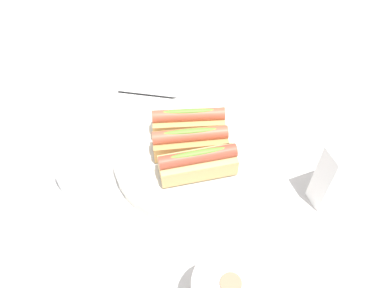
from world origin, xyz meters
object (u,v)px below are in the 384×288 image
object	(u,v)px
hotdog_side	(196,163)
napkin_box	(346,173)
serving_bowl	(192,155)
hotdog_front	(189,122)
chopstick_near	(162,96)
water_glass	(74,172)
hotdog_back	(192,142)

from	to	relation	value
hotdog_side	napkin_box	xyz separation A→B (m)	(-0.26, 0.10, 0.01)
serving_bowl	hotdog_front	xyz separation A→B (m)	(-0.01, -0.05, 0.04)
hotdog_front	chopstick_near	bearing A→B (deg)	-79.73
water_glass	hotdog_back	bearing A→B (deg)	178.77
water_glass	napkin_box	size ratio (longest dim) A/B	0.60
serving_bowl	hotdog_back	world-z (taller)	hotdog_back
hotdog_front	hotdog_back	world-z (taller)	same
hotdog_front	hotdog_back	size ratio (longest dim) A/B	1.01
water_glass	chopstick_near	world-z (taller)	water_glass
water_glass	chopstick_near	bearing A→B (deg)	-137.49
hotdog_back	hotdog_side	xyz separation A→B (m)	(0.01, 0.05, 0.00)
water_glass	napkin_box	distance (m)	0.52
hotdog_side	napkin_box	size ratio (longest dim) A/B	1.02
hotdog_front	chopstick_near	distance (m)	0.17
hotdog_side	chopstick_near	world-z (taller)	hotdog_side
hotdog_front	hotdog_side	xyz separation A→B (m)	(0.02, 0.11, 0.00)
hotdog_back	napkin_box	bearing A→B (deg)	147.95
hotdog_back	chopstick_near	size ratio (longest dim) A/B	0.71
hotdog_front	hotdog_side	world-z (taller)	same
serving_bowl	hotdog_side	size ratio (longest dim) A/B	2.12
hotdog_back	chopstick_near	bearing A→B (deg)	-84.50
hotdog_back	hotdog_side	bearing A→B (deg)	81.91
serving_bowl	water_glass	size ratio (longest dim) A/B	3.58
hotdog_front	water_glass	xyz separation A→B (m)	(0.25, 0.05, -0.02)
napkin_box	serving_bowl	bearing A→B (deg)	-37.31
serving_bowl	hotdog_back	size ratio (longest dim) A/B	2.07
hotdog_front	hotdog_back	xyz separation A→B (m)	(0.01, 0.05, 0.00)
hotdog_front	hotdog_side	size ratio (longest dim) A/B	1.03
hotdog_back	hotdog_side	world-z (taller)	same
hotdog_front	hotdog_back	distance (m)	0.06
serving_bowl	napkin_box	xyz separation A→B (m)	(-0.25, 0.16, 0.06)
hotdog_back	hotdog_side	size ratio (longest dim) A/B	1.02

